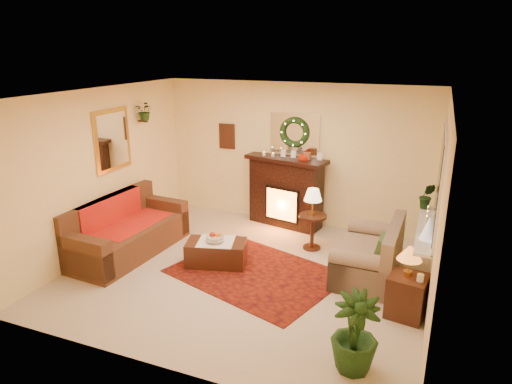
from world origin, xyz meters
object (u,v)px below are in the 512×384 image
at_px(fireplace, 286,196).
at_px(loveseat, 369,249).
at_px(side_table_round, 312,230).
at_px(end_table_square, 407,296).
at_px(sofa, 128,228).
at_px(coffee_table, 216,252).

bearing_deg(fireplace, loveseat, -28.26).
bearing_deg(loveseat, fireplace, 141.85).
distance_m(side_table_round, end_table_square, 2.18).
bearing_deg(sofa, side_table_round, 28.75).
distance_m(sofa, loveseat, 3.75).
relative_size(sofa, end_table_square, 3.87).
bearing_deg(coffee_table, end_table_square, -23.45).
distance_m(sofa, side_table_round, 2.98).
height_order(fireplace, loveseat, fireplace).
xyz_separation_m(end_table_square, coffee_table, (-2.80, 0.38, -0.06)).
bearing_deg(side_table_round, coffee_table, -137.57).
xyz_separation_m(fireplace, loveseat, (1.74, -1.45, -0.13)).
bearing_deg(sofa, end_table_square, 0.85).
relative_size(sofa, fireplace, 1.57).
bearing_deg(fireplace, side_table_round, -37.48).
bearing_deg(side_table_round, end_table_square, -42.79).
height_order(sofa, side_table_round, sofa).
xyz_separation_m(sofa, fireplace, (1.96, 2.11, 0.12)).
relative_size(side_table_round, end_table_square, 1.09).
relative_size(loveseat, side_table_round, 2.42).
relative_size(fireplace, loveseat, 0.93).
xyz_separation_m(side_table_round, end_table_square, (1.60, -1.48, -0.06)).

